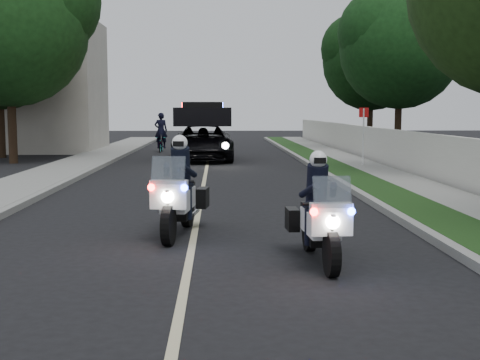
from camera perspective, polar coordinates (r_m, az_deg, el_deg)
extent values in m
plane|color=black|center=(9.52, -4.57, -7.37)|extent=(120.00, 120.00, 0.00)
cube|color=gray|center=(19.70, 8.75, -0.11)|extent=(0.20, 60.00, 0.15)
cube|color=#193814|center=(19.85, 10.73, -0.09)|extent=(1.20, 60.00, 0.16)
cube|color=gray|center=(20.17, 14.34, -0.08)|extent=(1.40, 60.00, 0.16)
cube|color=beige|center=(20.42, 17.08, 1.81)|extent=(0.22, 60.00, 1.50)
cube|color=gray|center=(19.88, -15.16, -0.20)|extent=(0.20, 60.00, 0.15)
cube|color=gray|center=(20.16, -18.20, -0.20)|extent=(2.00, 60.00, 0.16)
cube|color=#A8A396|center=(36.77, -18.66, 7.91)|extent=(8.00, 6.00, 7.00)
cube|color=#BFB78C|center=(19.37, -3.26, -0.37)|extent=(0.12, 50.00, 0.01)
imported|color=black|center=(28.53, -3.30, 1.76)|extent=(2.67, 5.69, 2.75)
imported|color=black|center=(34.38, -7.03, 2.49)|extent=(0.55, 1.53, 0.80)
imported|color=black|center=(34.38, -7.03, 2.49)|extent=(0.73, 0.52, 1.89)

